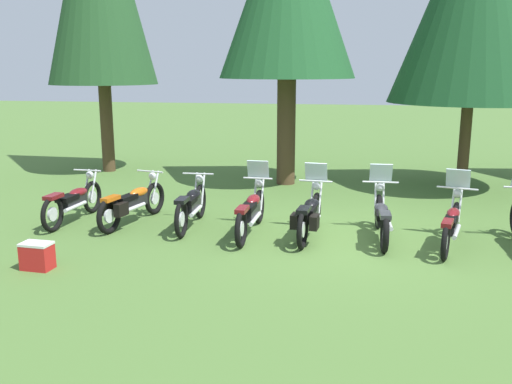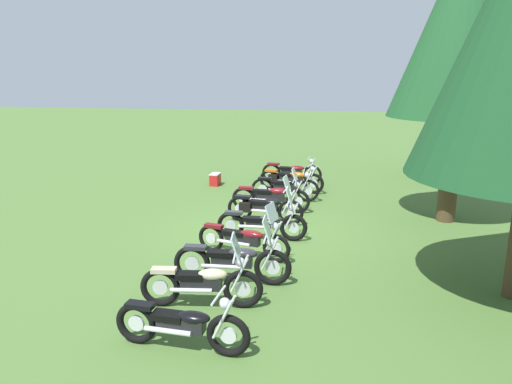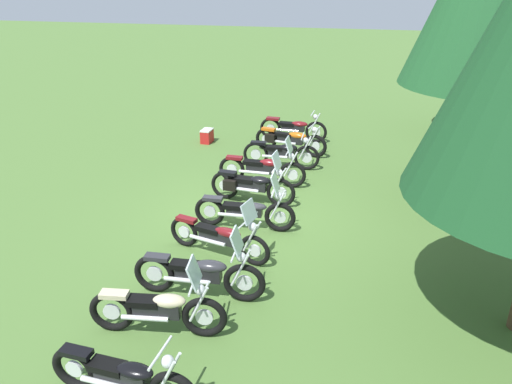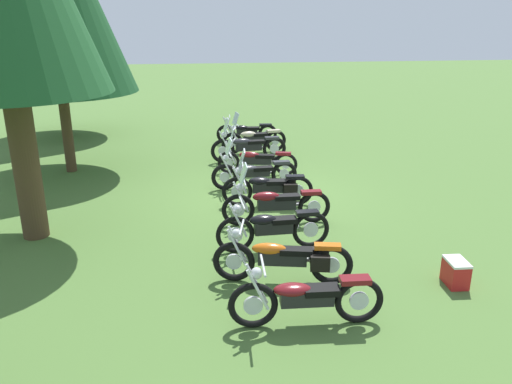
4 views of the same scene
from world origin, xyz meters
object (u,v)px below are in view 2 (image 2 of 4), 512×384
(motorcycle_1, at_px, (290,179))
(motorcycle_2, at_px, (286,187))
(motorcycle_7, at_px, (233,260))
(pine_tree_1, at_px, (465,21))
(picnic_cooler, at_px, (215,179))
(motorcycle_6, at_px, (244,238))
(motorcycle_5, at_px, (263,223))
(motorcycle_3, at_px, (272,196))
(motorcycle_0, at_px, (292,171))
(motorcycle_9, at_px, (182,324))
(motorcycle_4, at_px, (264,206))
(motorcycle_8, at_px, (203,283))
(pine_tree_0, at_px, (456,17))

(motorcycle_1, bearing_deg, motorcycle_2, -78.30)
(motorcycle_7, bearing_deg, pine_tree_1, 42.77)
(picnic_cooler, bearing_deg, motorcycle_7, 16.86)
(motorcycle_1, bearing_deg, picnic_cooler, -177.24)
(motorcycle_6, distance_m, picnic_cooler, 7.25)
(motorcycle_5, bearing_deg, pine_tree_1, 24.91)
(motorcycle_3, relative_size, motorcycle_6, 1.06)
(motorcycle_0, bearing_deg, motorcycle_9, -89.45)
(motorcycle_3, height_order, motorcycle_5, motorcycle_3)
(motorcycle_4, distance_m, pine_tree_1, 7.14)
(motorcycle_5, bearing_deg, motorcycle_1, 86.37)
(motorcycle_8, bearing_deg, pine_tree_1, 41.79)
(motorcycle_2, relative_size, pine_tree_0, 0.24)
(motorcycle_7, xyz_separation_m, motorcycle_9, (2.46, -0.26, -0.06))
(motorcycle_5, relative_size, pine_tree_1, 0.29)
(motorcycle_5, distance_m, picnic_cooler, 6.19)
(motorcycle_3, bearing_deg, motorcycle_5, -85.66)
(motorcycle_0, bearing_deg, motorcycle_5, -87.66)
(motorcycle_0, distance_m, pine_tree_1, 7.91)
(pine_tree_0, distance_m, pine_tree_1, 5.88)
(motorcycle_8, bearing_deg, pine_tree_0, 54.89)
(motorcycle_2, bearing_deg, motorcycle_6, -95.91)
(motorcycle_2, relative_size, motorcycle_5, 0.97)
(picnic_cooler, bearing_deg, motorcycle_3, 39.68)
(motorcycle_4, bearing_deg, motorcycle_2, 87.84)
(motorcycle_6, bearing_deg, motorcycle_8, -81.61)
(motorcycle_7, bearing_deg, motorcycle_2, 84.60)
(motorcycle_3, relative_size, motorcycle_9, 1.10)
(motorcycle_1, distance_m, motorcycle_3, 2.61)
(motorcycle_2, distance_m, picnic_cooler, 3.34)
(motorcycle_3, distance_m, pine_tree_1, 7.01)
(motorcycle_2, distance_m, pine_tree_1, 6.95)
(motorcycle_5, height_order, pine_tree_1, pine_tree_1)
(motorcycle_1, bearing_deg, motorcycle_6, -81.30)
(motorcycle_3, height_order, pine_tree_0, pine_tree_0)
(motorcycle_1, height_order, motorcycle_6, motorcycle_6)
(pine_tree_1, bearing_deg, motorcycle_2, -105.92)
(motorcycle_2, relative_size, picnic_cooler, 4.38)
(motorcycle_3, distance_m, motorcycle_9, 7.61)
(motorcycle_4, bearing_deg, motorcycle_0, 92.25)
(motorcycle_8, distance_m, motorcycle_9, 1.38)
(motorcycle_0, relative_size, motorcycle_1, 0.98)
(motorcycle_7, relative_size, pine_tree_1, 0.30)
(motorcycle_9, height_order, pine_tree_0, pine_tree_0)
(picnic_cooler, bearing_deg, motorcycle_6, 19.67)
(motorcycle_6, relative_size, pine_tree_1, 0.28)
(motorcycle_4, relative_size, pine_tree_1, 0.27)
(motorcycle_7, distance_m, pine_tree_1, 8.69)
(motorcycle_1, height_order, motorcycle_8, motorcycle_8)
(motorcycle_0, bearing_deg, picnic_cooler, -160.49)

